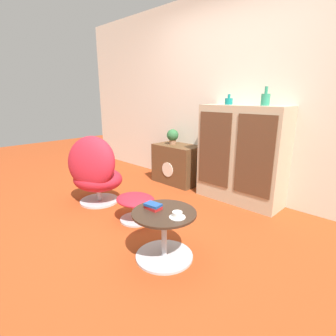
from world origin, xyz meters
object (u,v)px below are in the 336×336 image
Objects in this scene: vase_leftmost at (229,101)px; tv_console at (177,164)px; vase_inner_left at (265,99)px; ottoman at (136,202)px; potted_plant at (173,136)px; coffee_table at (164,234)px; egg_chair at (95,172)px; teacup at (177,215)px; sideboard at (241,155)px; book_stack at (153,206)px.

tv_console is at bearing -178.99° from vase_leftmost.
vase_inner_left is at bearing 0.65° from tv_console.
potted_plant is at bearing 117.18° from ottoman.
potted_plant is at bearing 131.39° from coffee_table.
coffee_table is at bearing -8.58° from egg_chair.
egg_chair reaches higher than coffee_table.
vase_leftmost is 0.60× the size of vase_inner_left.
tv_console reaches higher than coffee_table.
teacup reaches higher than coffee_table.
coffee_table is at bearing -50.80° from tv_console.
vase_inner_left reaches higher than tv_console.
tv_console is at bearing -179.41° from sideboard.
vase_inner_left is 0.90× the size of potted_plant.
ottoman is 1.51m from potted_plant.
book_stack is at bearing -167.56° from coffee_table.
coffee_table is 4.19× the size of teacup.
vase_leftmost is at bearing 1.01° from tv_console.
vase_leftmost reaches higher than coffee_table.
vase_leftmost is 1.83m from teacup.
sideboard is 9.63× the size of teacup.
book_stack is at bearing -78.73° from vase_leftmost.
egg_chair is 1.35m from potted_plant.
coffee_table is at bearing 12.44° from book_stack.
sideboard reaches higher than coffee_table.
potted_plant reaches higher than teacup.
teacup is 0.87× the size of book_stack.
sideboard reaches higher than teacup.
coffee_table is (1.41, -0.21, -0.20)m from egg_chair.
book_stack is at bearing -51.31° from potted_plant.
tv_console is 5.71× the size of teacup.
vase_leftmost reaches higher than ottoman.
teacup is (0.84, -0.26, 0.22)m from ottoman.
sideboard is 5.23× the size of potted_plant.
vase_inner_left is (0.74, 1.28, 1.06)m from ottoman.
tv_console is 3.46× the size of vase_inner_left.
sideboard is 1.10m from tv_console.
ottoman is (0.55, -1.26, -0.09)m from tv_console.
vase_leftmost reaches higher than book_stack.
egg_chair is at bearing -175.99° from ottoman.
egg_chair is (-1.22, -1.33, -0.19)m from sideboard.
coffee_table is at bearing -91.71° from vase_inner_left.
ottoman is at bearing -66.53° from tv_console.
vase_inner_left is (0.46, 0.00, 0.03)m from vase_leftmost.
vase_inner_left reaches higher than coffee_table.
sideboard is 0.68m from vase_leftmost.
potted_plant is at bearing 179.67° from tv_console.
book_stack is at bearing -25.75° from ottoman.
coffee_table is (0.19, -1.54, -0.39)m from sideboard.
vase_inner_left is at bearing 84.51° from book_stack.
book_stack is at bearing -86.74° from sideboard.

